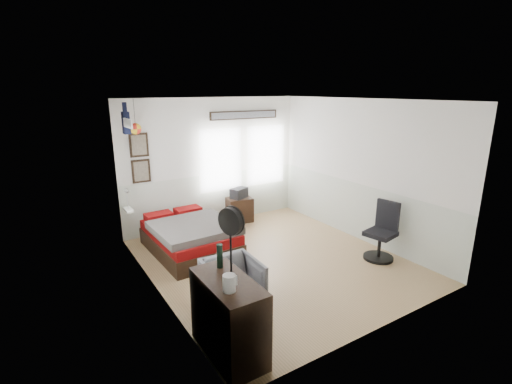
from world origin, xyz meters
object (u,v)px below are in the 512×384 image
at_px(dresser, 229,317).
at_px(armchair, 233,284).
at_px(bed, 190,237).
at_px(nightstand, 239,209).
at_px(task_chair, 382,236).

bearing_deg(dresser, armchair, 58.70).
xyz_separation_m(bed, nightstand, (1.55, 0.92, -0.01)).
bearing_deg(bed, task_chair, -38.91).
distance_m(bed, task_chair, 3.38).
bearing_deg(task_chair, nightstand, 100.24).
height_order(bed, nightstand, bed).
xyz_separation_m(armchair, task_chair, (2.90, -0.06, 0.08)).
bearing_deg(task_chair, dresser, -179.01).
relative_size(dresser, nightstand, 1.84).
relative_size(bed, armchair, 2.56).
distance_m(bed, nightstand, 1.80).
relative_size(bed, task_chair, 1.83).
bearing_deg(nightstand, dresser, -111.26).
distance_m(armchair, nightstand, 3.38).
xyz_separation_m(dresser, task_chair, (3.38, 0.73, -0.04)).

